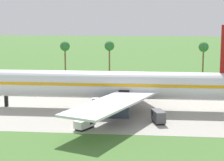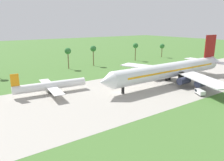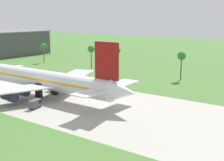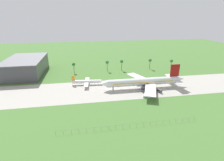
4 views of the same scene
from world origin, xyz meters
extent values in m
plane|color=#477233|center=(0.00, 0.00, 0.00)|extent=(600.00, 600.00, 0.00)
cube|color=#A8A399|center=(0.00, 0.00, 0.01)|extent=(320.00, 44.00, 0.02)
cylinder|color=white|center=(25.68, -1.72, 5.79)|extent=(61.19, 6.36, 6.36)
cube|color=#EFA314|center=(25.68, -1.72, 6.27)|extent=(52.01, 6.49, 0.64)
cube|color=white|center=(27.29, -15.81, 4.68)|extent=(18.23, 29.23, 0.44)
cube|color=white|center=(27.29, 12.37, 4.68)|extent=(18.23, 29.23, 0.44)
cylinder|color=#2D334C|center=(25.09, -9.36, 2.85)|extent=(5.72, 2.86, 2.86)
cylinder|color=#2D334C|center=(27.66, -15.72, 2.85)|extent=(5.72, 2.86, 2.86)
cylinder|color=#2D334C|center=(25.09, 5.91, 2.85)|extent=(5.72, 2.86, 2.86)
cylinder|color=#2D334C|center=(27.66, 12.27, 2.85)|extent=(5.72, 2.86, 2.86)
cube|color=black|center=(-0.02, -1.72, 2.58)|extent=(0.70, 0.90, 5.16)
cube|color=black|center=(28.74, -5.22, 2.58)|extent=(2.40, 1.20, 5.16)
cube|color=black|center=(28.74, 1.78, 2.58)|extent=(2.40, 1.20, 5.16)
cube|color=black|center=(36.41, -13.24, 0.20)|extent=(2.72, 3.97, 0.40)
cube|color=#4C4C51|center=(36.41, -13.24, 1.51)|extent=(3.09, 4.64, 2.22)
cube|color=black|center=(36.09, -12.11, 1.85)|extent=(2.37, 1.99, 0.90)
cube|color=black|center=(22.01, -18.93, 0.20)|extent=(3.39, 4.18, 0.40)
cube|color=white|center=(22.01, -18.93, 1.15)|extent=(3.88, 4.87, 1.49)
cube|color=black|center=(22.59, -17.86, 1.37)|extent=(2.54, 2.34, 0.90)
cylinder|color=brown|center=(19.37, 52.29, 4.94)|extent=(0.56, 0.56, 9.88)
sphere|color=#337538|center=(19.37, 52.29, 10.48)|extent=(3.60, 3.60, 3.60)
cylinder|color=brown|center=(2.88, 52.29, 4.81)|extent=(0.56, 0.56, 9.62)
sphere|color=#337538|center=(2.88, 52.29, 10.22)|extent=(3.60, 3.60, 3.60)
cylinder|color=brown|center=(53.15, 52.29, 4.89)|extent=(0.56, 0.56, 9.78)
sphere|color=#337538|center=(53.15, 52.29, 10.38)|extent=(3.60, 3.60, 3.60)
camera|label=1|loc=(34.88, -94.48, 22.44)|focal=65.00mm
camera|label=2|loc=(-47.55, -62.06, 25.15)|focal=35.00mm
camera|label=3|loc=(107.62, -71.20, 26.77)|focal=50.00mm
camera|label=4|loc=(-23.67, -134.97, 58.69)|focal=28.00mm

